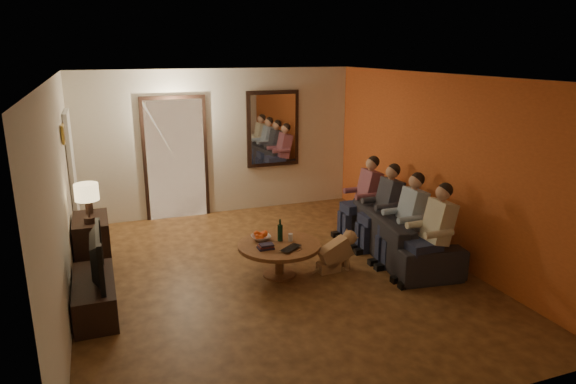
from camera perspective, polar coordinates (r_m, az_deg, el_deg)
name	(u,v)px	position (r m, az deg, el deg)	size (l,w,h in m)	color
floor	(275,275)	(6.96, -1.46, -9.23)	(5.00, 6.00, 0.01)	#432712
ceiling	(273,77)	(6.32, -1.63, 12.69)	(5.00, 6.00, 0.01)	white
back_wall	(220,142)	(9.34, -7.60, 5.48)	(5.00, 0.02, 2.60)	beige
front_wall	(406,275)	(3.96, 12.99, -8.98)	(5.00, 0.02, 2.60)	beige
left_wall	(61,201)	(6.20, -23.93, -0.91)	(0.02, 6.00, 2.60)	beige
right_wall	(439,166)	(7.68, 16.39, 2.78)	(0.02, 6.00, 2.60)	beige
orange_accent	(438,166)	(7.68, 16.33, 2.78)	(0.01, 6.00, 2.60)	#BD5220
kitchen_doorway	(176,160)	(9.23, -12.36, 3.54)	(1.00, 0.06, 2.10)	#FFE0A5
door_trim	(176,160)	(9.22, -12.35, 3.53)	(1.12, 0.04, 2.22)	black
fridge_glimpse	(190,167)	(9.30, -10.79, 2.78)	(0.45, 0.03, 1.70)	silver
mirror_frame	(273,129)	(9.54, -1.69, 7.03)	(1.00, 0.05, 1.40)	black
mirror_glass	(273,129)	(9.52, -1.63, 7.01)	(0.86, 0.02, 1.26)	white
white_door	(73,178)	(8.50, -22.77, 1.44)	(0.06, 0.85, 2.04)	white
framed_art	(63,134)	(7.36, -23.72, 5.93)	(0.03, 0.28, 0.24)	#B28C33
art_canvas	(64,134)	(7.36, -23.60, 5.94)	(0.01, 0.22, 0.18)	brown
dresser	(93,244)	(7.48, -20.88, -5.40)	(0.45, 0.83, 0.74)	black
table_lamp	(88,203)	(7.08, -21.36, -1.16)	(0.30, 0.30, 0.54)	beige
flower_vase	(88,198)	(7.52, -21.32, -0.62)	(0.14, 0.14, 0.44)	red
tv_stand	(95,296)	(6.37, -20.65, -10.75)	(0.45, 1.20, 0.40)	black
tv	(91,256)	(6.18, -21.08, -6.69)	(0.13, 0.99, 0.57)	black
sofa	(401,233)	(7.69, 12.39, -4.48)	(0.88, 2.24, 0.66)	black
person_a	(434,237)	(6.85, 15.88, -4.81)	(0.60, 0.40, 1.20)	tan
person_b	(407,223)	(7.31, 13.12, -3.32)	(0.60, 0.40, 1.20)	tan
person_c	(385,210)	(7.79, 10.71, -2.01)	(0.60, 0.40, 1.20)	tan
person_d	(365,200)	(8.28, 8.58, -0.84)	(0.60, 0.40, 1.20)	tan
dog	(335,251)	(7.02, 5.28, -6.56)	(0.56, 0.24, 0.56)	#B18052
coffee_table	(279,260)	(6.86, -0.98, -7.52)	(1.09, 1.09, 0.45)	brown
bowl	(261,238)	(6.91, -3.02, -5.09)	(0.26, 0.26, 0.06)	white
oranges	(261,233)	(6.89, -3.03, -4.56)	(0.20, 0.20, 0.08)	#EC4D13
wine_bottle	(280,230)	(6.83, -0.88, -4.22)	(0.07, 0.07, 0.31)	black
wine_glass	(291,237)	(6.86, 0.29, -5.05)	(0.06, 0.06, 0.10)	silver
book_stack	(266,246)	(6.61, -2.51, -6.02)	(0.20, 0.15, 0.07)	black
laptop	(294,249)	(6.56, 0.66, -6.39)	(0.33, 0.21, 0.03)	black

